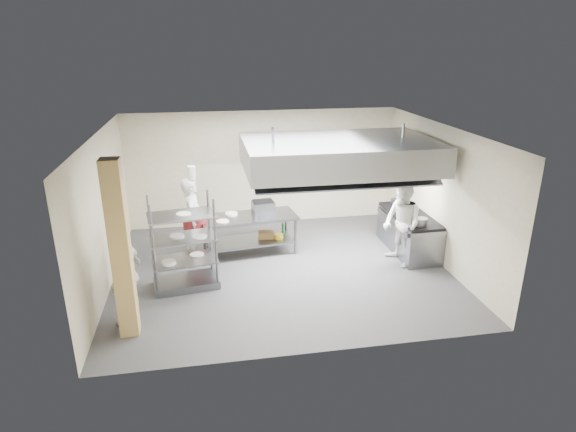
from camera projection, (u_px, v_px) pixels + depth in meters
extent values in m
plane|color=#363639|center=(282.00, 270.00, 10.37)|extent=(7.00, 7.00, 0.00)
plane|color=silver|center=(281.00, 131.00, 9.35)|extent=(7.00, 7.00, 0.00)
plane|color=#B9AE93|center=(263.00, 168.00, 12.63)|extent=(7.00, 0.00, 7.00)
plane|color=#B9AE93|center=(103.00, 214.00, 9.28)|extent=(0.00, 6.00, 6.00)
plane|color=#B9AE93|center=(440.00, 195.00, 10.43)|extent=(0.00, 6.00, 6.00)
cube|color=tan|center=(121.00, 251.00, 7.62)|extent=(0.30, 0.30, 3.00)
cube|color=gray|center=(339.00, 154.00, 10.14)|extent=(4.00, 2.50, 0.60)
cube|color=white|center=(297.00, 171.00, 10.10)|extent=(1.60, 0.12, 0.04)
cube|color=white|center=(379.00, 167.00, 10.39)|extent=(1.60, 0.12, 0.04)
cube|color=gray|center=(331.00, 167.00, 12.78)|extent=(1.50, 0.28, 0.04)
cube|color=gray|center=(249.00, 217.00, 10.90)|extent=(2.24, 1.14, 0.06)
cube|color=slate|center=(250.00, 241.00, 11.10)|extent=(2.06, 1.03, 0.04)
cube|color=gray|center=(408.00, 234.00, 11.20)|extent=(0.80, 2.00, 0.84)
cube|color=black|center=(410.00, 215.00, 11.04)|extent=(0.78, 1.96, 0.06)
imported|color=silver|center=(194.00, 220.00, 10.58)|extent=(0.54, 0.74, 1.89)
imported|color=silver|center=(402.00, 224.00, 10.34)|extent=(0.86, 1.02, 1.88)
imported|color=white|center=(126.00, 275.00, 8.18)|extent=(0.69, 1.11, 1.76)
cube|color=slate|center=(263.00, 207.00, 11.15)|extent=(0.53, 0.43, 0.24)
cube|color=olive|center=(266.00, 235.00, 11.19)|extent=(0.38, 0.28, 0.15)
cylinder|color=gray|center=(420.00, 222.00, 10.32)|extent=(0.24, 0.24, 0.17)
cylinder|color=silver|center=(185.00, 259.00, 9.47)|extent=(0.28, 0.28, 0.05)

